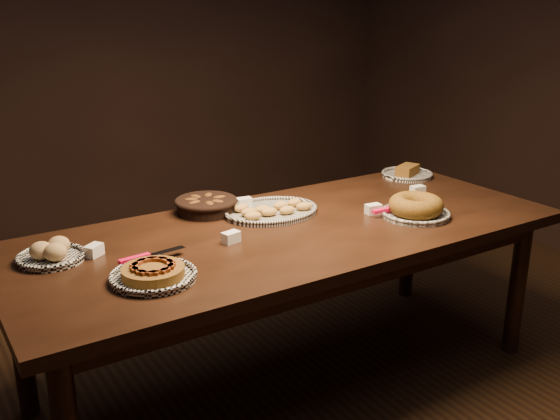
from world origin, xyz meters
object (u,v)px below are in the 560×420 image
bundt_cake_plate (416,208)px  buffet_table (291,244)px  madeleine_platter (271,210)px  apple_tart_plate (153,274)px

bundt_cake_plate → buffet_table: bearing=145.9°
madeleine_platter → bundt_cake_plate: bundt_cake_plate is taller
buffet_table → bundt_cake_plate: size_ratio=7.17×
buffet_table → apple_tart_plate: (-0.70, -0.19, 0.10)m
buffet_table → madeleine_platter: 0.22m
apple_tart_plate → madeleine_platter: 0.82m
buffet_table → madeleine_platter: size_ratio=5.42×
buffet_table → madeleine_platter: bearing=83.2°
apple_tart_plate → bundt_cake_plate: (1.25, 0.01, 0.02)m
madeleine_platter → apple_tart_plate: bearing=-127.3°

